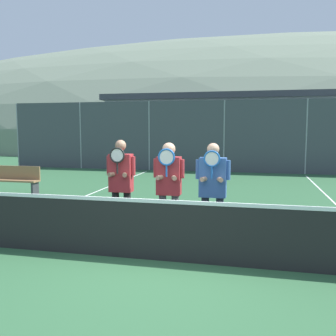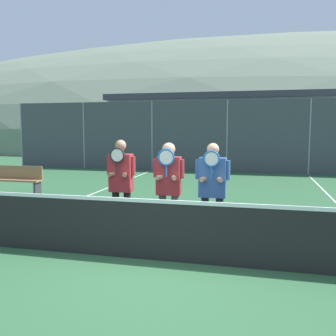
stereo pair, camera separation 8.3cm
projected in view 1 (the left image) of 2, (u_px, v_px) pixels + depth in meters
The scene contains 13 objects.
ground_plane at pixel (160, 261), 5.65m from camera, with size 120.00×120.00×0.00m, color #2D5B38.
hill_distant at pixel (246, 140), 58.78m from camera, with size 138.06×76.70×26.84m.
clubhouse_building at pixel (257, 127), 23.78m from camera, with size 19.15×5.50×4.06m.
fence_back at pixel (224, 136), 16.71m from camera, with size 20.96×0.06×3.21m.
tennis_net at pixel (160, 229), 5.60m from camera, with size 9.31×0.09×1.04m.
court_line_left_sideline at pixel (56, 208), 9.34m from camera, with size 0.05×16.00×0.01m, color white.
player_leftmost at pixel (121, 182), 6.69m from camera, with size 0.54×0.34×1.78m.
player_center_left at pixel (169, 183), 6.49m from camera, with size 0.55×0.34×1.75m.
player_center_right at pixel (213, 186), 6.28m from camera, with size 0.58×0.34×1.75m.
car_far_left at pixel (108, 148), 20.24m from camera, with size 4.27×1.99×1.72m.
car_left_of_center at pixel (200, 149), 19.33m from camera, with size 4.26×2.09×1.70m.
car_center at pixel (303, 150), 17.93m from camera, with size 4.31×2.00×1.78m.
bench_courtside at pixel (12, 179), 11.24m from camera, with size 1.75×0.36×0.85m.
Camera 1 is at (1.35, -5.30, 2.00)m, focal length 40.00 mm.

